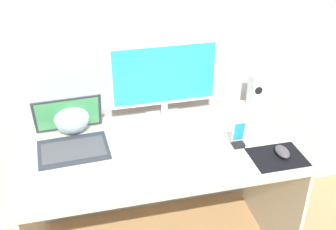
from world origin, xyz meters
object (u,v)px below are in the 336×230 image
fishbowl (71,116)px  phone_in_dock (238,137)px  speaker_right (255,91)px  laptop (72,138)px  mouse (282,152)px  keyboard_external (192,172)px  monitor (164,78)px

fishbowl → phone_in_dock: fishbowl is taller
speaker_right → laptop: (-1.02, -0.15, -0.05)m
speaker_right → laptop: size_ratio=0.57×
speaker_right → mouse: speaker_right is taller
fishbowl → laptop: bearing=-94.0°
laptop → phone_in_dock: (0.79, -0.19, 0.00)m
keyboard_external → phone_in_dock: 0.32m
monitor → mouse: monitor is taller
fishbowl → keyboard_external: bearing=-43.5°
keyboard_external → mouse: (0.45, 0.02, 0.02)m
laptop → speaker_right: bearing=8.4°
monitor → mouse: 0.69m
fishbowl → mouse: bearing=-25.3°
laptop → phone_in_dock: size_ratio=2.49×
fishbowl → mouse: fishbowl is taller
keyboard_external → phone_in_dock: phone_in_dock is taller
laptop → fishbowl: size_ratio=1.85×
phone_in_dock → speaker_right: bearing=55.6°
mouse → laptop: bearing=162.2°
speaker_right → keyboard_external: (-0.51, -0.49, -0.09)m
monitor → fishbowl: 0.51m
laptop → phone_in_dock: laptop is taller
monitor → mouse: size_ratio=5.69×
monitor → speaker_right: bearing=-0.3°
mouse → phone_in_dock: bearing=143.8°
fishbowl → phone_in_dock: bearing=-22.5°
fishbowl → mouse: size_ratio=1.87×
monitor → phone_in_dock: monitor is taller
speaker_right → keyboard_external: speaker_right is taller
speaker_right → fishbowl: (-1.01, -0.02, -0.01)m
monitor → phone_in_dock: 0.49m
speaker_right → fishbowl: speaker_right is taller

